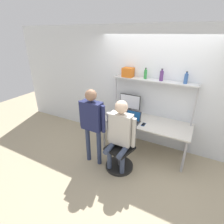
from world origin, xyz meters
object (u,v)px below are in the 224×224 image
at_px(laptop, 133,119).
at_px(bottle_green, 145,74).
at_px(person_seated, 120,131).
at_px(bottle_blue, 186,79).
at_px(person_standing, 92,119).
at_px(storage_box, 128,72).
at_px(office_chair, 121,154).
at_px(monitor, 130,103).
at_px(bottle_purple, 162,76).
at_px(cell_phone, 143,124).

xyz_separation_m(laptop, bottle_green, (0.09, 0.38, 0.90)).
height_order(person_seated, bottle_blue, bottle_blue).
distance_m(person_standing, storage_box, 1.35).
bearing_deg(office_chair, person_standing, -166.94).
bearing_deg(monitor, person_seated, -76.63).
xyz_separation_m(laptop, bottle_purple, (0.43, 0.38, 0.91)).
bearing_deg(laptop, bottle_purple, 41.69).
distance_m(monitor, bottle_purple, 0.97).
distance_m(monitor, storage_box, 0.71).
distance_m(monitor, laptop, 0.49).
bearing_deg(bottle_green, monitor, -179.32).
distance_m(office_chair, person_standing, 0.93).
bearing_deg(bottle_green, bottle_blue, 0.00).
height_order(bottle_green, storage_box, bottle_green).
distance_m(bottle_blue, bottle_purple, 0.47).
distance_m(monitor, bottle_blue, 1.33).
height_order(monitor, person_standing, person_standing).
height_order(cell_phone, storage_box, storage_box).
relative_size(laptop, storage_box, 1.46).
bearing_deg(bottle_green, laptop, -103.15).
xyz_separation_m(bottle_blue, bottle_purple, (-0.47, 0.00, 0.00)).
bearing_deg(cell_phone, person_seated, -111.87).
bearing_deg(cell_phone, office_chair, -112.50).
relative_size(laptop, bottle_green, 1.46).
distance_m(laptop, person_standing, 0.95).
bearing_deg(office_chair, person_seated, -102.60).
xyz_separation_m(laptop, person_standing, (-0.54, -0.75, 0.20)).
relative_size(cell_phone, office_chair, 0.16).
relative_size(bottle_blue, bottle_purple, 0.96).
distance_m(bottle_purple, storage_box, 0.74).
bearing_deg(person_standing, person_seated, 9.08).
bearing_deg(laptop, monitor, 121.75).
distance_m(cell_phone, bottle_green, 1.06).
bearing_deg(cell_phone, person_standing, -138.48).
distance_m(laptop, cell_phone, 0.27).
bearing_deg(storage_box, person_seated, -72.69).
bearing_deg(storage_box, bottle_blue, 0.00).
height_order(bottle_purple, bottle_green, bottle_purple).
bearing_deg(bottle_green, storage_box, 180.00).
xyz_separation_m(person_standing, storage_box, (0.23, 1.14, 0.70)).
height_order(monitor, person_seated, person_seated).
bearing_deg(bottle_green, person_seated, -94.08).
height_order(cell_phone, bottle_purple, bottle_purple).
xyz_separation_m(monitor, bottle_blue, (1.13, 0.00, 0.71)).
height_order(monitor, bottle_purple, bottle_purple).
height_order(person_standing, storage_box, storage_box).
xyz_separation_m(laptop, storage_box, (-0.31, 0.38, 0.90)).
distance_m(cell_phone, person_standing, 1.11).
bearing_deg(person_seated, person_standing, -170.92).
xyz_separation_m(bottle_purple, storage_box, (-0.74, 0.00, -0.00)).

